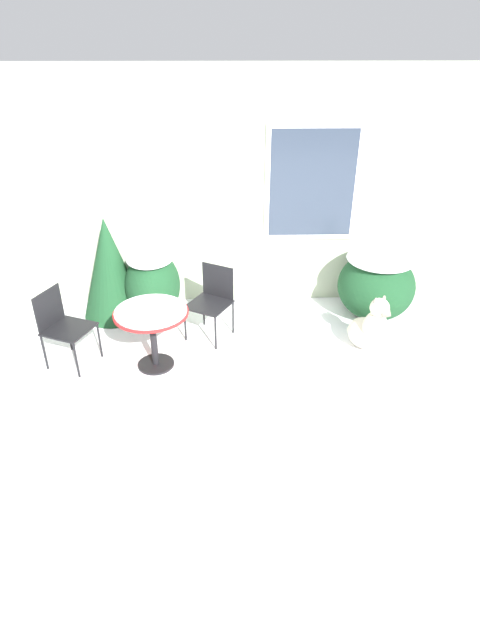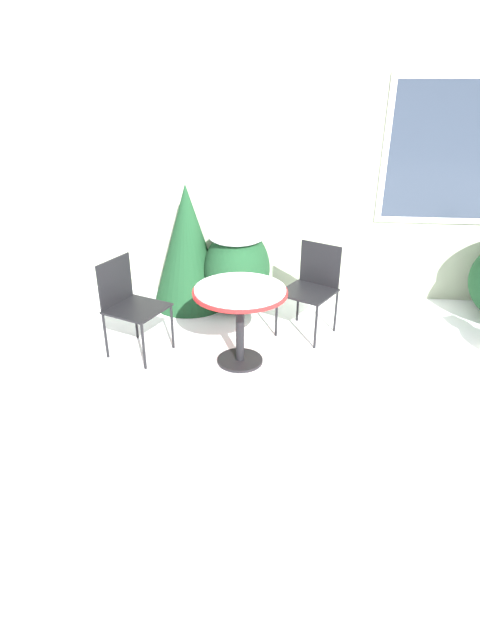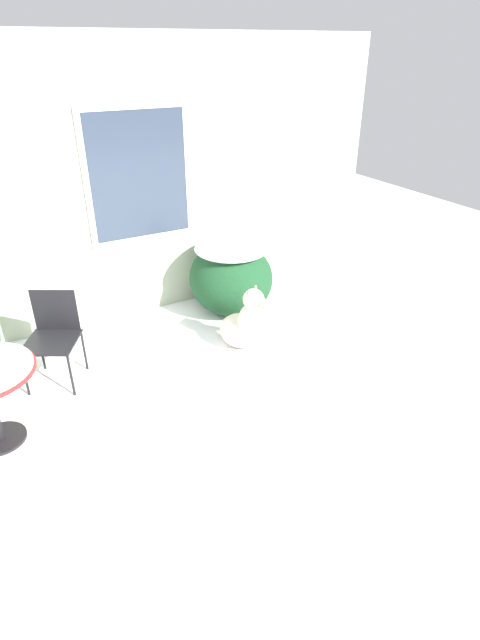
# 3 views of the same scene
# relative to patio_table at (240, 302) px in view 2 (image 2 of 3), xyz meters

# --- Properties ---
(ground_plane) EXTENTS (16.00, 16.00, 0.00)m
(ground_plane) POSITION_rel_patio_table_xyz_m (0.95, -0.56, -0.58)
(ground_plane) COLOR white
(house_wall) EXTENTS (8.00, 0.10, 2.99)m
(house_wall) POSITION_rel_patio_table_xyz_m (1.00, 1.64, 0.92)
(house_wall) COLOR #B2BC9E
(house_wall) RESTS_ON ground_plane
(shrub_left) EXTENTS (0.70, 0.86, 0.88)m
(shrub_left) POSITION_rel_patio_table_xyz_m (-0.15, 1.17, -0.10)
(shrub_left) COLOR #194223
(shrub_left) RESTS_ON ground_plane
(evergreen_bush) EXTENTS (0.81, 0.81, 1.33)m
(evergreen_bush) POSITION_rel_patio_table_xyz_m (-0.68, 1.22, 0.08)
(evergreen_bush) COLOR #194223
(evergreen_bush) RESTS_ON ground_plane
(patio_table) EXTENTS (0.80, 0.80, 0.71)m
(patio_table) POSITION_rel_patio_table_xyz_m (0.00, 0.00, 0.00)
(patio_table) COLOR black
(patio_table) RESTS_ON ground_plane
(patio_chair_near_table) EXTENTS (0.63, 0.63, 0.87)m
(patio_chair_near_table) POSITION_rel_patio_table_xyz_m (0.63, 0.67, -0.09)
(patio_chair_near_table) COLOR black
(patio_chair_near_table) RESTS_ON ground_plane
(patio_chair_far_side) EXTENTS (0.60, 0.60, 0.87)m
(patio_chair_far_side) POSITION_rel_patio_table_xyz_m (-1.00, 0.11, -0.09)
(patio_chair_far_side) COLOR black
(patio_chair_far_side) RESTS_ON ground_plane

